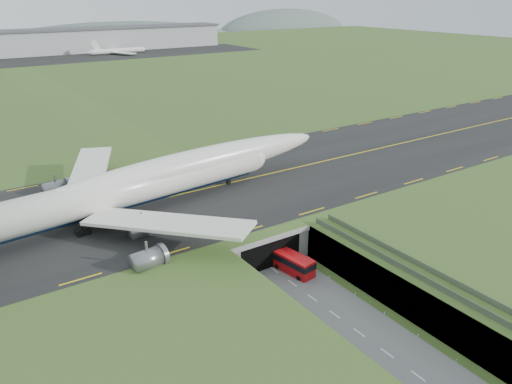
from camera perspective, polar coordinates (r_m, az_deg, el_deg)
ground at (r=80.30m, az=5.08°, el=-11.12°), size 900.00×900.00×0.00m
airfield_deck at (r=78.71m, az=5.15°, el=-9.29°), size 800.00×800.00×6.00m
trench_road at (r=75.62m, az=8.72°, el=-13.55°), size 12.00×75.00×0.20m
taxiway at (r=102.30m, az=-6.38°, el=0.23°), size 800.00×44.00×0.18m
tunnel_portal at (r=90.45m, az=-1.47°, el=-4.57°), size 17.00×22.30×6.00m
guideway at (r=73.92m, az=21.63°, el=-11.07°), size 3.00×53.00×7.05m
jumbo_jet at (r=93.30m, az=-12.73°, el=0.93°), size 87.35×57.13×19.01m
shuttle_tram at (r=83.93m, az=4.29°, el=-8.15°), size 4.01×7.94×3.10m
distant_hills at (r=495.98m, az=-21.86°, el=14.91°), size 700.00×91.00×60.00m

